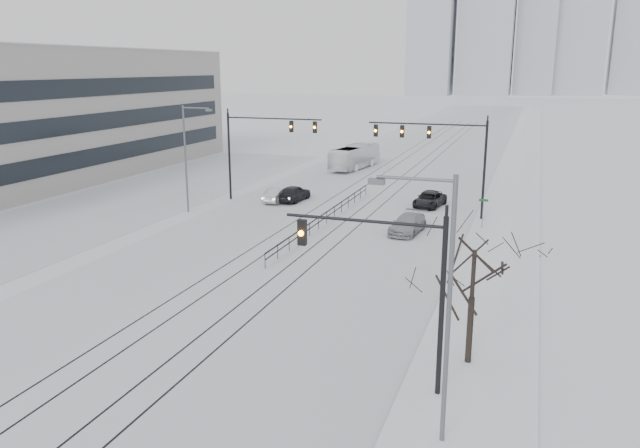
{
  "coord_description": "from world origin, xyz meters",
  "views": [
    {
      "loc": [
        15.12,
        -15.45,
        12.09
      ],
      "look_at": [
        3.68,
        17.72,
        3.2
      ],
      "focal_mm": 35.0,
      "sensor_mm": 36.0,
      "label": 1
    }
  ],
  "objects_px": {
    "sedan_nb_front": "(430,200)",
    "sedan_nb_right": "(408,224)",
    "traffic_mast_near": "(399,278)",
    "bare_tree": "(474,262)",
    "sedan_nb_far": "(428,198)",
    "sedan_sb_inner": "(294,193)",
    "sedan_sb_outer": "(278,195)",
    "box_truck": "(355,157)"
  },
  "relations": [
    {
      "from": "traffic_mast_near",
      "to": "sedan_sb_outer",
      "type": "distance_m",
      "value": 35.17
    },
    {
      "from": "sedan_nb_far",
      "to": "traffic_mast_near",
      "type": "bearing_deg",
      "value": -71.48
    },
    {
      "from": "sedan_sb_outer",
      "to": "box_truck",
      "type": "height_order",
      "value": "box_truck"
    },
    {
      "from": "sedan_sb_outer",
      "to": "sedan_nb_far",
      "type": "bearing_deg",
      "value": -164.58
    },
    {
      "from": "sedan_nb_front",
      "to": "sedan_nb_right",
      "type": "relative_size",
      "value": 0.94
    },
    {
      "from": "sedan_nb_front",
      "to": "sedan_nb_right",
      "type": "xyz_separation_m",
      "value": [
        -0.07,
        -9.46,
        0.07
      ]
    },
    {
      "from": "traffic_mast_near",
      "to": "sedan_sb_inner",
      "type": "distance_m",
      "value": 35.29
    },
    {
      "from": "sedan_nb_front",
      "to": "sedan_nb_far",
      "type": "height_order",
      "value": "sedan_nb_far"
    },
    {
      "from": "traffic_mast_near",
      "to": "sedan_sb_inner",
      "type": "bearing_deg",
      "value": 117.74
    },
    {
      "from": "sedan_nb_right",
      "to": "sedan_nb_far",
      "type": "xyz_separation_m",
      "value": [
        -0.14,
        9.98,
        0.0
      ]
    },
    {
      "from": "traffic_mast_near",
      "to": "sedan_nb_right",
      "type": "xyz_separation_m",
      "value": [
        -4.16,
        23.22,
        -3.88
      ]
    },
    {
      "from": "sedan_sb_inner",
      "to": "sedan_nb_far",
      "type": "xyz_separation_m",
      "value": [
        12.03,
        2.15,
        -0.06
      ]
    },
    {
      "from": "box_truck",
      "to": "bare_tree",
      "type": "bearing_deg",
      "value": 120.02
    },
    {
      "from": "bare_tree",
      "to": "sedan_sb_outer",
      "type": "bearing_deg",
      "value": 126.28
    },
    {
      "from": "sedan_nb_front",
      "to": "sedan_nb_right",
      "type": "distance_m",
      "value": 9.46
    },
    {
      "from": "sedan_nb_far",
      "to": "sedan_nb_right",
      "type": "bearing_deg",
      "value": -78.08
    },
    {
      "from": "sedan_nb_front",
      "to": "box_truck",
      "type": "bearing_deg",
      "value": 133.07
    },
    {
      "from": "sedan_nb_front",
      "to": "sedan_sb_inner",
      "type": "bearing_deg",
      "value": -162.71
    },
    {
      "from": "sedan_sb_inner",
      "to": "box_truck",
      "type": "height_order",
      "value": "box_truck"
    },
    {
      "from": "bare_tree",
      "to": "sedan_nb_right",
      "type": "height_order",
      "value": "bare_tree"
    },
    {
      "from": "sedan_sb_outer",
      "to": "sedan_nb_right",
      "type": "bearing_deg",
      "value": 155.16
    },
    {
      "from": "bare_tree",
      "to": "sedan_nb_front",
      "type": "bearing_deg",
      "value": 102.35
    },
    {
      "from": "sedan_sb_outer",
      "to": "sedan_nb_front",
      "type": "distance_m",
      "value": 13.7
    },
    {
      "from": "traffic_mast_near",
      "to": "bare_tree",
      "type": "height_order",
      "value": "traffic_mast_near"
    },
    {
      "from": "bare_tree",
      "to": "sedan_nb_right",
      "type": "xyz_separation_m",
      "value": [
        -6.58,
        20.22,
        -3.8
      ]
    },
    {
      "from": "sedan_nb_right",
      "to": "sedan_sb_inner",
      "type": "bearing_deg",
      "value": 153.23
    },
    {
      "from": "sedan_nb_front",
      "to": "sedan_nb_right",
      "type": "height_order",
      "value": "sedan_nb_right"
    },
    {
      "from": "bare_tree",
      "to": "sedan_nb_right",
      "type": "distance_m",
      "value": 21.6
    },
    {
      "from": "sedan_sb_inner",
      "to": "sedan_sb_outer",
      "type": "relative_size",
      "value": 1.08
    },
    {
      "from": "traffic_mast_near",
      "to": "sedan_nb_right",
      "type": "distance_m",
      "value": 23.91
    },
    {
      "from": "sedan_sb_outer",
      "to": "sedan_nb_front",
      "type": "height_order",
      "value": "sedan_sb_outer"
    },
    {
      "from": "box_truck",
      "to": "sedan_nb_front",
      "type": "bearing_deg",
      "value": 132.23
    },
    {
      "from": "sedan_sb_outer",
      "to": "sedan_nb_front",
      "type": "relative_size",
      "value": 0.91
    },
    {
      "from": "sedan_nb_front",
      "to": "box_truck",
      "type": "xyz_separation_m",
      "value": [
        -12.14,
        18.4,
        0.8
      ]
    },
    {
      "from": "sedan_sb_inner",
      "to": "sedan_nb_front",
      "type": "xyz_separation_m",
      "value": [
        12.24,
        1.64,
        -0.13
      ]
    },
    {
      "from": "traffic_mast_near",
      "to": "sedan_nb_front",
      "type": "bearing_deg",
      "value": 97.13
    },
    {
      "from": "sedan_nb_right",
      "to": "sedan_nb_far",
      "type": "height_order",
      "value": "sedan_nb_far"
    },
    {
      "from": "traffic_mast_near",
      "to": "sedan_sb_inner",
      "type": "xyz_separation_m",
      "value": [
        -16.33,
        31.05,
        -3.82
      ]
    },
    {
      "from": "traffic_mast_near",
      "to": "sedan_nb_front",
      "type": "relative_size",
      "value": 1.58
    },
    {
      "from": "sedan_nb_right",
      "to": "sedan_nb_far",
      "type": "bearing_deg",
      "value": 96.77
    },
    {
      "from": "sedan_nb_far",
      "to": "bare_tree",
      "type": "bearing_deg",
      "value": -66.33
    },
    {
      "from": "bare_tree",
      "to": "box_truck",
      "type": "distance_m",
      "value": 51.67
    }
  ]
}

